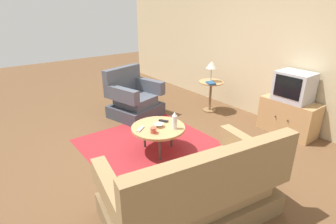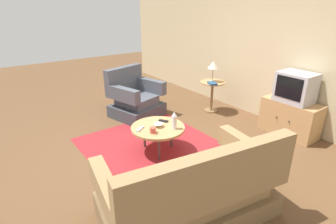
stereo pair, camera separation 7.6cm
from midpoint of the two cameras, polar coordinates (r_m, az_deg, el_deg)
ground_plane at (r=4.05m, az=-0.41°, el=-8.74°), size 16.00×16.00×0.00m
back_wall at (r=5.32m, az=21.77°, el=12.82°), size 9.00×0.12×2.70m
area_rug at (r=4.10m, az=-1.57°, el=-8.29°), size 2.36×1.94×0.00m
armchair at (r=5.28m, az=-6.78°, el=2.69°), size 1.01×1.05×0.94m
couch at (r=2.82m, az=5.71°, el=-17.05°), size 1.25×1.89×0.97m
coffee_table at (r=3.92m, az=-1.62°, el=-3.56°), size 0.79×0.79×0.41m
side_table at (r=5.48m, az=9.89°, el=4.64°), size 0.50×0.50×0.63m
tv_stand at (r=4.96m, az=25.16°, el=-1.11°), size 0.91×0.46×0.59m
television at (r=4.79m, az=26.18°, el=4.78°), size 0.55×0.44×0.49m
table_lamp at (r=5.37m, az=10.11°, el=9.77°), size 0.22×0.22×0.41m
vase at (r=3.79m, az=1.92°, el=-1.87°), size 0.07×0.07×0.26m
mug at (r=3.71m, az=-2.66°, el=-3.94°), size 0.13×0.09×0.08m
bowl at (r=3.89m, az=-1.48°, el=-2.85°), size 0.14×0.14×0.05m
tv_remote_dark at (r=4.07m, az=-0.44°, el=-1.93°), size 0.15×0.12×0.02m
tv_remote_silver at (r=3.83m, az=-5.45°, el=-3.62°), size 0.13×0.17×0.02m
book at (r=5.26m, az=9.90°, el=6.10°), size 0.24×0.20×0.03m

